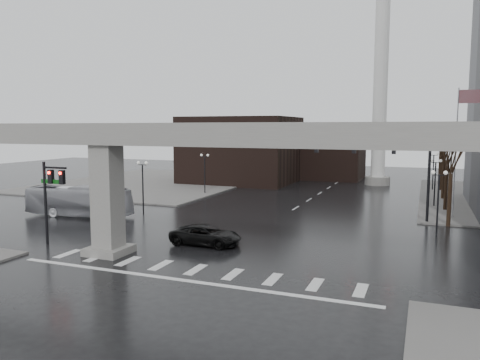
% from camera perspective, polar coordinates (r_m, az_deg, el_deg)
% --- Properties ---
extents(ground, '(160.00, 160.00, 0.00)m').
position_cam_1_polar(ground, '(29.30, -4.51, -10.30)').
color(ground, black).
rests_on(ground, ground).
extents(sidewalk_nw, '(28.00, 36.00, 0.15)m').
position_cam_1_polar(sidewalk_nw, '(72.72, -10.41, -0.27)').
color(sidewalk_nw, slate).
rests_on(sidewalk_nw, ground).
extents(elevated_guideway, '(48.00, 2.60, 8.70)m').
position_cam_1_polar(elevated_guideway, '(27.57, -2.27, 3.21)').
color(elevated_guideway, gray).
rests_on(elevated_guideway, ground).
extents(building_far_left, '(16.00, 14.00, 10.00)m').
position_cam_1_polar(building_far_left, '(72.26, 0.18, 3.71)').
color(building_far_left, black).
rests_on(building_far_left, ground).
extents(building_far_mid, '(10.00, 10.00, 8.00)m').
position_cam_1_polar(building_far_mid, '(78.63, 11.06, 3.08)').
color(building_far_mid, black).
rests_on(building_far_mid, ground).
extents(smokestack, '(3.60, 3.60, 30.00)m').
position_cam_1_polar(smokestack, '(71.62, 16.72, 10.10)').
color(smokestack, silver).
rests_on(smokestack, ground).
extents(signal_mast_arm, '(12.12, 0.43, 8.00)m').
position_cam_1_polar(signal_mast_arm, '(44.17, 17.18, 2.77)').
color(signal_mast_arm, black).
rests_on(signal_mast_arm, ground).
extents(signal_left_pole, '(2.30, 0.30, 6.00)m').
position_cam_1_polar(signal_left_pole, '(35.87, -22.05, -1.01)').
color(signal_left_pole, black).
rests_on(signal_left_pole, ground).
extents(flagpole_assembly, '(2.06, 0.12, 12.00)m').
position_cam_1_polar(flagpole_assembly, '(47.26, 25.22, 4.73)').
color(flagpole_assembly, silver).
rests_on(flagpole_assembly, ground).
extents(lamp_right_0, '(1.22, 0.32, 5.11)m').
position_cam_1_polar(lamp_right_0, '(39.49, 23.03, -1.29)').
color(lamp_right_0, black).
rests_on(lamp_right_0, ground).
extents(lamp_right_1, '(1.22, 0.32, 5.11)m').
position_cam_1_polar(lamp_right_1, '(53.41, 22.71, 0.61)').
color(lamp_right_1, black).
rests_on(lamp_right_1, ground).
extents(lamp_right_2, '(1.22, 0.32, 5.11)m').
position_cam_1_polar(lamp_right_2, '(67.36, 22.52, 1.72)').
color(lamp_right_2, black).
rests_on(lamp_right_2, ground).
extents(lamp_left_0, '(1.22, 0.32, 5.11)m').
position_cam_1_polar(lamp_left_0, '(47.23, -11.78, 0.28)').
color(lamp_left_0, black).
rests_on(lamp_left_0, ground).
extents(lamp_left_1, '(1.22, 0.32, 5.11)m').
position_cam_1_polar(lamp_left_1, '(59.36, -4.33, 1.63)').
color(lamp_left_1, black).
rests_on(lamp_left_1, ground).
extents(lamp_left_2, '(1.22, 0.32, 5.11)m').
position_cam_1_polar(lamp_left_2, '(72.17, 0.55, 2.49)').
color(lamp_left_2, black).
rests_on(lamp_left_2, ground).
extents(tree_right_0, '(1.09, 1.58, 7.50)m').
position_cam_1_polar(tree_right_0, '(43.60, 24.24, -1.57)').
color(tree_right_0, black).
rests_on(tree_right_0, ground).
extents(tree_right_1, '(1.09, 1.61, 7.67)m').
position_cam_1_polar(tree_right_1, '(51.53, 23.86, -0.33)').
color(tree_right_1, black).
rests_on(tree_right_1, ground).
extents(tree_right_2, '(1.10, 1.63, 7.85)m').
position_cam_1_polar(tree_right_2, '(59.47, 23.58, 0.57)').
color(tree_right_2, black).
rests_on(tree_right_2, ground).
extents(tree_right_3, '(1.11, 1.66, 8.02)m').
position_cam_1_polar(tree_right_3, '(67.43, 23.37, 1.27)').
color(tree_right_3, black).
rests_on(tree_right_3, ground).
extents(tree_right_4, '(1.12, 1.69, 8.19)m').
position_cam_1_polar(tree_right_4, '(75.40, 23.21, 1.82)').
color(tree_right_4, black).
rests_on(tree_right_4, ground).
extents(pickup_truck, '(5.21, 2.47, 1.44)m').
position_cam_1_polar(pickup_truck, '(33.94, -4.19, -6.71)').
color(pickup_truck, black).
rests_on(pickup_truck, ground).
extents(city_bus, '(10.63, 3.36, 2.91)m').
position_cam_1_polar(city_bus, '(47.00, -19.07, -2.45)').
color(city_bus, silver).
rests_on(city_bus, ground).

